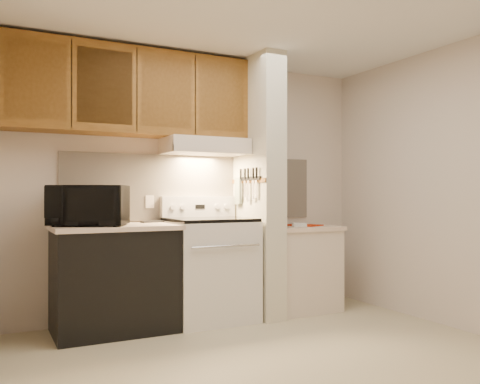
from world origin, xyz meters
TOP-DOWN VIEW (x-y plane):
  - floor at (0.00, 0.00)m, footprint 3.60×3.60m
  - ceiling at (0.00, 0.00)m, footprint 3.60×3.60m
  - wall_back at (0.00, 1.50)m, footprint 3.60×2.50m
  - wall_right at (1.80, 0.00)m, footprint 0.02×3.00m
  - backsplash at (0.00, 1.49)m, footprint 2.60×0.02m
  - range_body at (0.00, 1.16)m, footprint 0.76×0.65m
  - oven_window at (0.00, 0.84)m, footprint 0.50×0.01m
  - oven_handle at (0.00, 0.80)m, footprint 0.65×0.02m
  - cooktop at (0.00, 1.16)m, footprint 0.74×0.64m
  - range_backguard at (0.00, 1.44)m, footprint 0.76×0.08m
  - range_display at (0.00, 1.40)m, footprint 0.10×0.01m
  - range_knob_left_outer at (-0.28, 1.40)m, footprint 0.05×0.02m
  - range_knob_left_inner at (-0.18, 1.40)m, footprint 0.05×0.02m
  - range_knob_right_inner at (0.18, 1.40)m, footprint 0.05×0.02m
  - range_knob_right_outer at (0.28, 1.40)m, footprint 0.05×0.02m
  - dishwasher_front at (-0.88, 1.17)m, footprint 1.00×0.63m
  - left_countertop at (-0.88, 1.17)m, footprint 1.04×0.67m
  - spoon_rest at (-0.48, 1.36)m, footprint 0.24×0.12m
  - teal_jar at (-1.10, 1.39)m, footprint 0.11×0.11m
  - outlet at (-0.48, 1.48)m, footprint 0.08×0.01m
  - microwave at (-1.10, 1.15)m, footprint 0.72×0.62m
  - partition_pillar at (0.51, 1.15)m, footprint 0.22×0.70m
  - pillar_trim at (0.39, 1.15)m, footprint 0.01×0.70m
  - knife_strip at (0.39, 1.10)m, footprint 0.02×0.42m
  - knife_blade_a at (0.38, 0.95)m, footprint 0.01×0.03m
  - knife_handle_a at (0.38, 0.94)m, footprint 0.02×0.02m
  - knife_blade_b at (0.38, 1.01)m, footprint 0.01×0.04m
  - knife_handle_b at (0.38, 1.01)m, footprint 0.02×0.02m
  - knife_blade_c at (0.38, 1.10)m, footprint 0.01×0.04m
  - knife_handle_c at (0.38, 1.11)m, footprint 0.02×0.02m
  - knife_blade_d at (0.38, 1.18)m, footprint 0.01×0.04m
  - knife_handle_d at (0.38, 1.17)m, footprint 0.02×0.02m
  - knife_blade_e at (0.38, 1.26)m, footprint 0.01×0.04m
  - knife_handle_e at (0.38, 1.27)m, footprint 0.02×0.02m
  - oven_mitt at (0.38, 1.32)m, footprint 0.03×0.11m
  - right_cab_base at (0.97, 1.15)m, footprint 0.70×0.60m
  - right_countertop at (0.97, 1.15)m, footprint 0.74×0.64m
  - red_folder at (1.03, 1.14)m, footprint 0.36×0.40m
  - white_box at (0.92, 1.05)m, footprint 0.15×0.13m
  - range_hood at (0.00, 1.28)m, footprint 0.78×0.44m
  - hood_lip at (0.00, 1.07)m, footprint 0.78×0.04m
  - upper_cabinets at (-0.69, 1.32)m, footprint 2.18×0.33m
  - cab_door_a at (-1.51, 1.17)m, footprint 0.46×0.01m
  - cab_gap_a at (-1.23, 1.16)m, footprint 0.01×0.01m
  - cab_door_b at (-0.96, 1.17)m, footprint 0.46×0.01m
  - cab_gap_b at (-0.69, 1.16)m, footprint 0.01×0.01m
  - cab_door_c at (-0.42, 1.17)m, footprint 0.46×0.01m
  - cab_gap_c at (-0.14, 1.16)m, footprint 0.01×0.01m
  - cab_door_d at (0.13, 1.17)m, footprint 0.46×0.01m

SIDE VIEW (x-z plane):
  - floor at x=0.00m, z-range 0.00..0.00m
  - right_cab_base at x=0.97m, z-range 0.00..0.81m
  - dishwasher_front at x=-0.88m, z-range 0.00..0.87m
  - range_body at x=0.00m, z-range 0.00..0.92m
  - oven_window at x=0.00m, z-range 0.35..0.65m
  - oven_handle at x=0.00m, z-range 0.71..0.73m
  - right_countertop at x=0.97m, z-range 0.81..0.85m
  - red_folder at x=1.03m, z-range 0.85..0.86m
  - white_box at x=0.92m, z-range 0.85..0.89m
  - left_countertop at x=-0.88m, z-range 0.87..0.91m
  - spoon_rest at x=-0.48m, z-range 0.91..0.93m
  - cooktop at x=0.00m, z-range 0.92..0.95m
  - teal_jar at x=-1.10m, z-range 0.91..1.01m
  - range_backguard at x=0.00m, z-range 0.95..1.15m
  - range_display at x=0.00m, z-range 1.03..1.07m
  - range_knob_left_outer at x=-0.28m, z-range 1.03..1.07m
  - range_knob_left_inner at x=-0.18m, z-range 1.03..1.07m
  - range_knob_right_inner at x=0.18m, z-range 1.03..1.07m
  - range_knob_right_outer at x=0.28m, z-range 1.03..1.07m
  - microwave at x=-1.10m, z-range 0.91..1.24m
  - outlet at x=-0.48m, z-range 1.04..1.16m
  - knife_blade_c at x=0.38m, z-range 1.10..1.30m
  - oven_mitt at x=0.38m, z-range 1.07..1.33m
  - knife_blade_b at x=0.38m, z-range 1.12..1.30m
  - knife_blade_e at x=0.38m, z-range 1.12..1.30m
  - knife_blade_a at x=0.38m, z-range 1.14..1.30m
  - knife_blade_d at x=0.38m, z-range 1.14..1.30m
  - backsplash at x=0.00m, z-range 0.92..1.55m
  - wall_back at x=0.00m, z-range 1.24..1.26m
  - wall_right at x=1.80m, z-range 0.00..2.50m
  - partition_pillar at x=0.51m, z-range 0.00..2.50m
  - pillar_trim at x=0.39m, z-range 1.28..1.32m
  - knife_strip at x=0.39m, z-range 1.30..1.34m
  - knife_handle_a at x=0.38m, z-range 1.32..1.42m
  - knife_handle_b at x=0.38m, z-range 1.32..1.42m
  - knife_handle_c at x=0.38m, z-range 1.32..1.42m
  - knife_handle_d at x=0.38m, z-range 1.32..1.42m
  - knife_handle_e at x=0.38m, z-range 1.32..1.42m
  - hood_lip at x=0.00m, z-range 1.55..1.61m
  - range_hood at x=0.00m, z-range 1.55..1.70m
  - upper_cabinets at x=-0.69m, z-range 1.70..2.47m
  - cab_door_a at x=-1.51m, z-range 1.77..2.40m
  - cab_gap_a at x=-1.23m, z-range 1.72..2.45m
  - cab_door_b at x=-0.96m, z-range 1.77..2.40m
  - cab_gap_b at x=-0.69m, z-range 1.72..2.45m
  - cab_door_c at x=-0.42m, z-range 1.77..2.40m
  - cab_gap_c at x=-0.14m, z-range 1.72..2.45m
  - cab_door_d at x=0.13m, z-range 1.77..2.40m
  - ceiling at x=0.00m, z-range 2.50..2.50m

